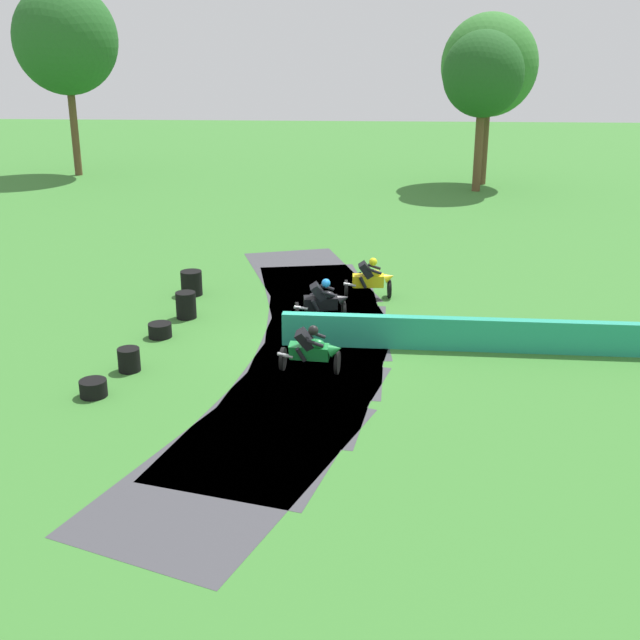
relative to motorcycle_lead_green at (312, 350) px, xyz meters
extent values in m
plane|color=#38752D|center=(0.15, 1.98, -0.64)|extent=(120.00, 120.00, 0.00)
cube|color=#3D3D42|center=(-1.23, -4.69, -0.63)|extent=(5.71, 7.76, 0.01)
cube|color=#3D3D42|center=(-0.53, -2.52, -0.63)|extent=(5.09, 7.64, 0.01)
cube|color=#3D3D42|center=(-0.07, -0.29, -0.63)|extent=(4.40, 7.43, 0.01)
cube|color=#3D3D42|center=(0.14, 1.98, -0.63)|extent=(3.66, 7.12, 0.01)
cube|color=#3D3D42|center=(0.09, 4.26, -0.63)|extent=(3.94, 7.24, 0.01)
cube|color=#3D3D42|center=(-0.21, 6.51, -0.63)|extent=(4.66, 7.52, 0.01)
cube|color=#3D3D42|center=(-0.76, 8.73, -0.63)|extent=(5.33, 7.70, 0.01)
cube|color=#239375|center=(4.84, 1.81, -0.19)|extent=(11.58, 0.71, 0.90)
cylinder|color=black|center=(0.63, 0.03, -0.35)|extent=(0.18, 0.75, 0.75)
cylinder|color=black|center=(-0.76, 0.20, -0.35)|extent=(0.18, 0.75, 0.75)
cube|color=#198438|center=(-0.07, 0.03, -0.06)|extent=(1.04, 0.50, 0.46)
ellipsoid|color=#198438|center=(0.10, -0.07, 0.19)|extent=(0.48, 0.39, 0.31)
cone|color=#198438|center=(0.60, -0.09, 0.05)|extent=(0.43, 0.44, 0.48)
cylinder|color=#B2B2B7|center=(-0.68, 0.01, -0.17)|extent=(0.42, 0.14, 0.18)
cube|color=black|center=(-0.16, -0.07, 0.30)|extent=(0.54, 0.43, 0.63)
sphere|color=black|center=(0.04, -0.17, 0.57)|extent=(0.26, 0.26, 0.26)
cylinder|color=black|center=(0.13, 0.06, 0.38)|extent=(0.43, 0.12, 0.24)
cylinder|color=black|center=(0.09, -0.28, 0.28)|extent=(0.43, 0.12, 0.24)
cylinder|color=black|center=(-0.23, 0.22, 0.01)|extent=(0.29, 0.21, 0.42)
cylinder|color=black|center=(-0.27, -0.13, -0.09)|extent=(0.29, 0.21, 0.42)
cylinder|color=black|center=(0.68, 4.08, -0.35)|extent=(0.20, 0.72, 0.72)
cylinder|color=black|center=(-0.70, 3.86, -0.35)|extent=(0.20, 0.72, 0.72)
cube|color=black|center=(0.00, 3.91, -0.05)|extent=(1.04, 0.51, 0.45)
ellipsoid|color=black|center=(0.18, 3.88, 0.20)|extent=(0.49, 0.39, 0.30)
cone|color=black|center=(0.67, 3.98, 0.06)|extent=(0.43, 0.41, 0.46)
cylinder|color=#B2B2B7|center=(-0.58, 3.71, -0.16)|extent=(0.42, 0.18, 0.17)
cube|color=black|center=(-0.07, 3.81, 0.32)|extent=(0.52, 0.43, 0.62)
sphere|color=#1E7FE0|center=(0.16, 3.78, 0.59)|extent=(0.26, 0.26, 0.26)
cylinder|color=black|center=(0.18, 4.02, 0.38)|extent=(0.43, 0.19, 0.24)
cylinder|color=black|center=(0.24, 3.67, 0.30)|extent=(0.43, 0.19, 0.24)
cylinder|color=black|center=(-0.21, 4.05, 0.01)|extent=(0.27, 0.22, 0.42)
cylinder|color=black|center=(-0.15, 3.70, -0.07)|extent=(0.27, 0.22, 0.42)
cylinder|color=black|center=(2.09, 6.33, -0.34)|extent=(0.14, 0.69, 0.69)
cylinder|color=black|center=(0.69, 6.22, -0.34)|extent=(0.14, 0.69, 0.69)
cube|color=yellow|center=(1.39, 6.23, -0.05)|extent=(1.02, 0.42, 0.44)
ellipsoid|color=yellow|center=(1.58, 6.20, 0.21)|extent=(0.46, 0.35, 0.28)
cone|color=yellow|center=(2.07, 6.27, 0.07)|extent=(0.41, 0.38, 0.45)
cylinder|color=#B2B2B7|center=(0.80, 6.08, -0.14)|extent=(0.42, 0.14, 0.17)
cube|color=black|center=(1.32, 6.16, 0.33)|extent=(0.51, 0.39, 0.60)
sphere|color=yellow|center=(1.54, 6.14, 0.61)|extent=(0.26, 0.26, 0.26)
cylinder|color=black|center=(1.58, 6.36, 0.39)|extent=(0.43, 0.15, 0.24)
cylinder|color=black|center=(1.61, 6.00, 0.33)|extent=(0.43, 0.15, 0.24)
cylinder|color=black|center=(1.20, 6.39, 0.00)|extent=(0.27, 0.18, 0.42)
cylinder|color=black|center=(1.23, 6.04, -0.06)|extent=(0.27, 0.18, 0.42)
cylinder|color=black|center=(-5.07, -1.66, -0.54)|extent=(0.65, 0.65, 0.20)
cylinder|color=black|center=(-5.07, -1.66, -0.34)|extent=(0.65, 0.65, 0.20)
cylinder|color=black|center=(-4.65, -0.10, -0.54)|extent=(0.56, 0.56, 0.20)
cylinder|color=black|center=(-4.65, -0.10, -0.34)|extent=(0.56, 0.56, 0.20)
cylinder|color=black|center=(-4.65, -0.10, -0.14)|extent=(0.56, 0.56, 0.20)
cylinder|color=black|center=(-4.46, 2.34, -0.54)|extent=(0.66, 0.66, 0.20)
cylinder|color=black|center=(-4.46, 2.34, -0.34)|extent=(0.66, 0.66, 0.20)
cylinder|color=black|center=(-4.06, 4.00, -0.54)|extent=(0.61, 0.61, 0.20)
cylinder|color=black|center=(-4.06, 4.00, -0.34)|extent=(0.61, 0.61, 0.20)
cylinder|color=black|center=(-4.06, 4.00, -0.14)|extent=(0.61, 0.61, 0.20)
cylinder|color=black|center=(-4.06, 4.00, 0.06)|extent=(0.61, 0.61, 0.20)
cylinder|color=black|center=(-4.37, 6.27, -0.54)|extent=(0.69, 0.69, 0.20)
cylinder|color=black|center=(-4.37, 6.27, -0.34)|extent=(0.69, 0.69, 0.20)
cylinder|color=black|center=(-4.37, 6.27, -0.14)|extent=(0.69, 0.69, 0.20)
cylinder|color=black|center=(-4.37, 6.27, 0.06)|extent=(0.69, 0.69, 0.20)
cylinder|color=brown|center=(-16.08, 29.39, 1.98)|extent=(0.44, 0.44, 5.24)
ellipsoid|color=#235B23|center=(-16.08, 29.39, 7.12)|extent=(5.91, 5.91, 6.20)
cylinder|color=brown|center=(7.82, 27.66, 1.48)|extent=(0.44, 0.44, 4.24)
ellipsoid|color=#33752D|center=(7.82, 27.66, 5.82)|extent=(5.21, 5.21, 5.47)
cylinder|color=brown|center=(7.23, 25.47, 1.51)|extent=(0.44, 0.44, 4.30)
ellipsoid|color=#1E511E|center=(7.23, 25.47, 5.45)|extent=(4.21, 4.21, 4.42)
camera|label=1|loc=(1.28, -18.85, 7.49)|focal=45.60mm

